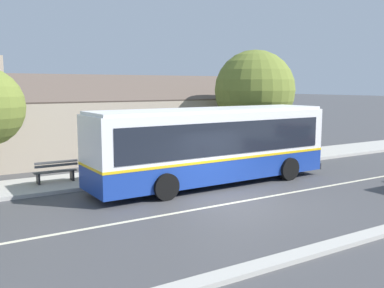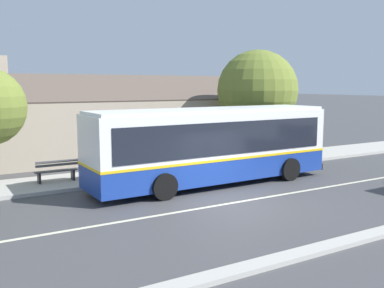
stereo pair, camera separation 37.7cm
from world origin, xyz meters
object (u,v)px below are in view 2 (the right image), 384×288
(transit_bus, at_px, (212,144))
(street_tree_primary, at_px, (257,90))
(bench_by_building, at_px, (56,172))
(bus_stop_sign, at_px, (300,132))

(transit_bus, bearing_deg, street_tree_primary, 36.18)
(street_tree_primary, bearing_deg, bench_by_building, -174.42)
(transit_bus, distance_m, bus_stop_sign, 7.35)
(transit_bus, height_order, bench_by_building, transit_bus)
(street_tree_primary, xyz_separation_m, bus_stop_sign, (1.31, -2.10, -2.23))
(transit_bus, bearing_deg, bench_by_building, 151.99)
(street_tree_primary, distance_m, bus_stop_sign, 3.33)
(street_tree_primary, relative_size, bus_stop_sign, 2.56)
(street_tree_primary, bearing_deg, transit_bus, -143.82)
(bus_stop_sign, bearing_deg, street_tree_primary, 122.03)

